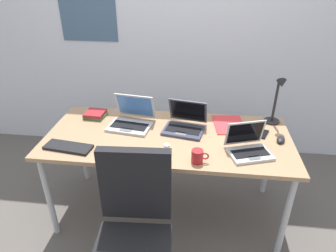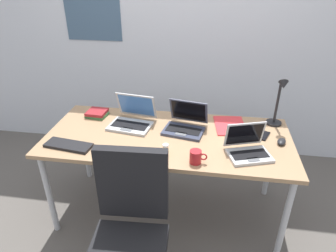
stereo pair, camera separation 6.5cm
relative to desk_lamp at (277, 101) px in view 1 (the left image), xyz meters
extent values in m
plane|color=#56514C|center=(-0.80, -0.28, -0.94)|extent=(12.00, 12.00, 0.00)
cube|color=silver|center=(-0.80, 0.82, 0.36)|extent=(6.00, 0.12, 2.60)
cube|color=#3F5972|center=(-1.70, 0.76, 0.61)|extent=(0.56, 0.01, 0.76)
cube|color=#9E7A56|center=(-0.80, -0.28, -0.21)|extent=(1.80, 0.80, 0.03)
cylinder|color=#B2B5BA|center=(-1.64, -0.62, -0.58)|extent=(0.04, 0.04, 0.71)
cylinder|color=#B2B5BA|center=(0.04, -0.62, -0.58)|extent=(0.04, 0.04, 0.71)
cylinder|color=#B2B5BA|center=(-1.64, 0.06, -0.58)|extent=(0.04, 0.04, 0.71)
cylinder|color=#B2B5BA|center=(0.04, 0.06, -0.58)|extent=(0.04, 0.04, 0.71)
cylinder|color=black|center=(0.00, 0.03, -0.19)|extent=(0.12, 0.12, 0.02)
cylinder|color=black|center=(0.00, 0.03, -0.01)|extent=(0.02, 0.02, 0.34)
cylinder|color=black|center=(0.00, -0.01, 0.16)|extent=(0.01, 0.08, 0.01)
cone|color=black|center=(0.00, -0.05, 0.16)|extent=(0.07, 0.09, 0.09)
cube|color=#33384C|center=(-0.69, -0.21, -0.19)|extent=(0.33, 0.25, 0.02)
cube|color=black|center=(-0.69, -0.21, -0.18)|extent=(0.28, 0.16, 0.00)
cube|color=#595B60|center=(-0.70, -0.28, -0.18)|extent=(0.09, 0.06, 0.00)
cube|color=#33384C|center=(-0.67, -0.08, -0.08)|extent=(0.30, 0.12, 0.20)
cube|color=black|center=(-0.67, -0.09, -0.08)|extent=(0.27, 0.10, 0.16)
cube|color=#B7BABC|center=(-0.23, -0.47, -0.19)|extent=(0.32, 0.26, 0.02)
cube|color=black|center=(-0.23, -0.47, -0.18)|extent=(0.26, 0.17, 0.00)
cube|color=#595B60|center=(-0.21, -0.53, -0.18)|extent=(0.09, 0.06, 0.00)
cube|color=#B7BABC|center=(-0.26, -0.36, -0.09)|extent=(0.27, 0.13, 0.18)
cube|color=black|center=(-0.26, -0.37, -0.08)|extent=(0.24, 0.11, 0.15)
cube|color=#B7BABC|center=(-1.11, -0.20, -0.19)|extent=(0.35, 0.26, 0.02)
cube|color=black|center=(-1.11, -0.20, -0.18)|extent=(0.29, 0.16, 0.00)
cube|color=#595B60|center=(-1.12, -0.27, -0.18)|extent=(0.10, 0.06, 0.00)
cube|color=#B7BABC|center=(-1.09, -0.06, -0.07)|extent=(0.33, 0.12, 0.21)
cube|color=#3F72BF|center=(-1.09, -0.06, -0.07)|extent=(0.29, 0.10, 0.18)
cube|color=black|center=(-1.46, -0.53, -0.19)|extent=(0.34, 0.16, 0.02)
ellipsoid|color=black|center=(0.01, -0.27, -0.18)|extent=(0.08, 0.11, 0.03)
cube|color=black|center=(-0.10, -0.18, -0.19)|extent=(0.11, 0.15, 0.01)
cylinder|color=gold|center=(-0.78, -0.53, -0.16)|extent=(0.04, 0.04, 0.06)
cylinder|color=white|center=(-0.78, -0.53, -0.13)|extent=(0.04, 0.04, 0.01)
cube|color=#336638|center=(-1.43, -0.05, -0.19)|extent=(0.18, 0.15, 0.02)
cube|color=maroon|center=(-1.43, -0.05, -0.16)|extent=(0.16, 0.16, 0.02)
cube|color=red|center=(-0.34, -0.06, -0.19)|extent=(0.27, 0.34, 0.01)
cylinder|color=#B21E23|center=(-0.58, -0.59, -0.15)|extent=(0.08, 0.08, 0.09)
torus|color=#B21E23|center=(-0.53, -0.59, -0.15)|extent=(0.05, 0.01, 0.05)
cube|color=black|center=(-0.93, -0.84, -0.21)|extent=(0.42, 0.08, 0.48)
camera|label=1|loc=(-0.57, -2.18, 0.94)|focal=32.18mm
camera|label=2|loc=(-0.51, -2.17, 0.94)|focal=32.18mm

